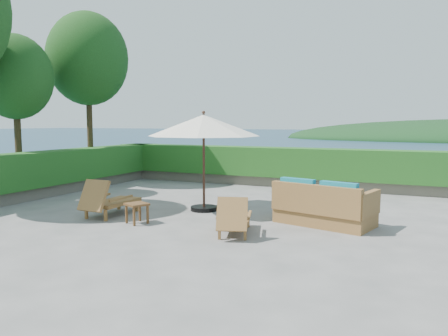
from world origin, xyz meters
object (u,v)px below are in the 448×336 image
at_px(lounge_right, 234,218).
at_px(wicker_loveseat, 323,207).
at_px(patio_umbrella, 204,126).
at_px(side_table, 137,207).
at_px(lounge_left, 108,200).

xyz_separation_m(lounge_right, wicker_loveseat, (1.44, 1.55, 0.05)).
relative_size(lounge_right, wicker_loveseat, 0.67).
xyz_separation_m(patio_umbrella, lounge_right, (1.63, -1.88, -1.78)).
distance_m(patio_umbrella, side_table, 2.66).
distance_m(lounge_left, wicker_loveseat, 4.98).
height_order(patio_umbrella, lounge_right, patio_umbrella).
relative_size(lounge_left, side_table, 2.81).
relative_size(lounge_right, side_table, 2.68).
bearing_deg(wicker_loveseat, side_table, -143.43).
distance_m(patio_umbrella, wicker_loveseat, 3.53).
bearing_deg(patio_umbrella, side_table, -110.31).
relative_size(patio_umbrella, wicker_loveseat, 1.61).
xyz_separation_m(lounge_left, side_table, (1.07, -0.35, -0.01)).
height_order(patio_umbrella, side_table, patio_umbrella).
distance_m(lounge_left, side_table, 1.12).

